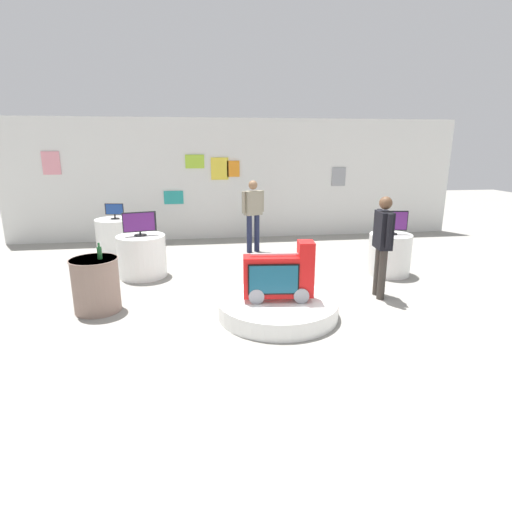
% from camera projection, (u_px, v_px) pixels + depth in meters
% --- Properties ---
extents(ground_plane, '(30.00, 30.00, 0.00)m').
position_uv_depth(ground_plane, '(275.00, 312.00, 6.01)').
color(ground_plane, gray).
extents(back_wall_display, '(11.58, 0.13, 3.02)m').
position_uv_depth(back_wall_display, '(238.00, 180.00, 10.50)').
color(back_wall_display, silver).
rests_on(back_wall_display, ground).
extents(main_display_pedestal, '(1.71, 1.71, 0.24)m').
position_uv_depth(main_display_pedestal, '(278.00, 308.00, 5.86)').
color(main_display_pedestal, white).
rests_on(main_display_pedestal, ground).
extents(novelty_firetruck_tv, '(1.00, 0.41, 0.85)m').
position_uv_depth(novelty_firetruck_tv, '(280.00, 277.00, 5.73)').
color(novelty_firetruck_tv, gray).
rests_on(novelty_firetruck_tv, main_display_pedestal).
extents(display_pedestal_left_rear, '(0.78, 0.78, 0.77)m').
position_uv_depth(display_pedestal_left_rear, '(389.00, 254.00, 7.69)').
color(display_pedestal_left_rear, white).
rests_on(display_pedestal_left_rear, ground).
extents(tv_on_left_rear, '(0.55, 0.22, 0.44)m').
position_uv_depth(tv_on_left_rear, '(392.00, 222.00, 7.52)').
color(tv_on_left_rear, black).
rests_on(tv_on_left_rear, display_pedestal_left_rear).
extents(display_pedestal_center_rear, '(0.88, 0.88, 0.77)m').
position_uv_depth(display_pedestal_center_rear, '(142.00, 256.00, 7.58)').
color(display_pedestal_center_rear, white).
rests_on(display_pedestal_center_rear, ground).
extents(tv_on_center_rear, '(0.59, 0.23, 0.44)m').
position_uv_depth(tv_on_center_rear, '(139.00, 223.00, 7.41)').
color(tv_on_center_rear, black).
rests_on(tv_on_center_rear, display_pedestal_center_rear).
extents(display_pedestal_right_rear, '(0.89, 0.89, 0.77)m').
position_uv_depth(display_pedestal_right_rear, '(117.00, 236.00, 9.24)').
color(display_pedestal_right_rear, white).
rests_on(display_pedestal_right_rear, ground).
extents(tv_on_right_rear, '(0.41, 0.19, 0.35)m').
position_uv_depth(tv_on_right_rear, '(114.00, 210.00, 9.09)').
color(tv_on_right_rear, black).
rests_on(tv_on_right_rear, display_pedestal_right_rear).
extents(side_table_round, '(0.69, 0.69, 0.80)m').
position_uv_depth(side_table_round, '(96.00, 284.00, 5.97)').
color(side_table_round, gray).
rests_on(side_table_round, ground).
extents(bottle_on_side_table, '(0.07, 0.07, 0.24)m').
position_uv_depth(bottle_on_side_table, '(99.00, 252.00, 5.84)').
color(bottle_on_side_table, '#195926').
rests_on(bottle_on_side_table, side_table_round).
extents(shopper_browsing_near_truck, '(0.52, 0.33, 1.62)m').
position_uv_depth(shopper_browsing_near_truck, '(253.00, 211.00, 9.14)').
color(shopper_browsing_near_truck, '#1E233F').
rests_on(shopper_browsing_near_truck, ground).
extents(shopper_browsing_rear, '(0.23, 0.56, 1.62)m').
position_uv_depth(shopper_browsing_rear, '(383.00, 240.00, 6.38)').
color(shopper_browsing_rear, '#38332D').
rests_on(shopper_browsing_rear, ground).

